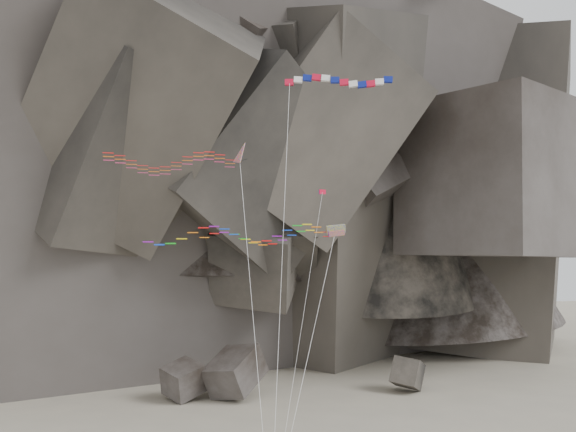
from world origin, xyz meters
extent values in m
cube|color=#47423F|center=(3.04, 31.91, 1.88)|extent=(8.32, 8.26, 6.34)
cube|color=#47423F|center=(-2.95, 31.89, 1.68)|extent=(5.56, 5.99, 4.85)
cube|color=#47423F|center=(-15.60, 39.39, 1.77)|extent=(5.72, 5.30, 4.90)
cube|color=#47423F|center=(24.07, 31.25, 1.61)|extent=(5.30, 5.16, 4.53)
cylinder|color=silver|center=(0.88, -0.87, 13.13)|extent=(1.08, 8.23, 23.30)
cube|color=red|center=(3.78, 1.66, 29.99)|extent=(0.70, 0.55, 0.41)
cube|color=white|center=(4.41, 1.48, 30.16)|extent=(0.73, 0.55, 0.46)
cube|color=navy|center=(5.04, 1.27, 30.27)|extent=(0.74, 0.56, 0.49)
cube|color=red|center=(5.66, 1.04, 30.28)|extent=(0.75, 0.56, 0.49)
cube|color=white|center=(6.29, 0.80, 30.19)|extent=(0.73, 0.55, 0.47)
cube|color=navy|center=(6.91, 0.59, 30.03)|extent=(0.71, 0.55, 0.42)
cube|color=red|center=(7.54, 0.40, 29.86)|extent=(0.72, 0.55, 0.45)
cube|color=white|center=(8.16, 0.26, 29.73)|extent=(0.74, 0.56, 0.48)
cube|color=navy|center=(8.79, 0.15, 29.69)|extent=(0.75, 0.56, 0.49)
cube|color=red|center=(9.41, 0.08, 29.76)|extent=(0.74, 0.56, 0.48)
cube|color=white|center=(10.04, 0.01, 29.91)|extent=(0.71, 0.55, 0.44)
cube|color=navy|center=(10.66, -0.07, 30.08)|extent=(0.71, 0.55, 0.44)
cylinder|color=silver|center=(2.59, -1.74, 15.74)|extent=(2.42, 6.49, 28.51)
cube|color=yellow|center=(7.32, 1.98, 19.39)|extent=(1.45, 0.51, 0.79)
cube|color=#0CB219|center=(7.32, 1.79, 19.09)|extent=(1.21, 0.36, 0.54)
cylinder|color=silver|center=(4.36, -1.50, 10.44)|extent=(5.96, 6.99, 17.91)
cube|color=red|center=(6.56, 2.95, 22.19)|extent=(0.53, 0.18, 0.34)
cube|color=navy|center=(6.38, 2.96, 22.19)|extent=(0.20, 0.09, 0.35)
cylinder|color=silver|center=(3.98, -1.01, 11.84)|extent=(5.18, 7.95, 20.71)
camera|label=1|loc=(-4.75, -43.49, 18.71)|focal=40.00mm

